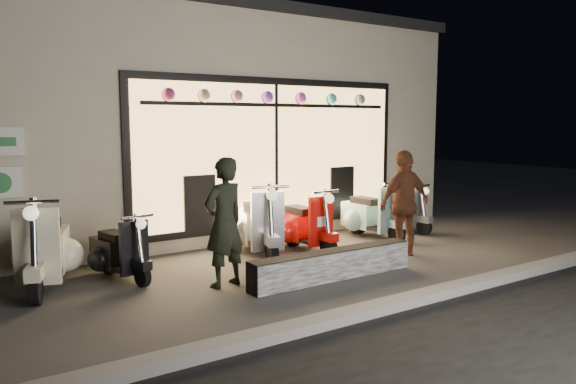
% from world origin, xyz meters
% --- Properties ---
extents(ground, '(40.00, 40.00, 0.00)m').
position_xyz_m(ground, '(0.00, 0.00, 0.00)').
color(ground, '#383533').
rests_on(ground, ground).
extents(kerb, '(40.00, 0.25, 0.12)m').
position_xyz_m(kerb, '(0.00, -2.00, 0.06)').
color(kerb, slate).
rests_on(kerb, ground).
extents(shop_building, '(10.20, 6.23, 4.20)m').
position_xyz_m(shop_building, '(0.00, 4.98, 2.10)').
color(shop_building, beige).
rests_on(shop_building, ground).
extents(graffiti_barrier, '(2.53, 0.28, 0.40)m').
position_xyz_m(graffiti_barrier, '(0.04, -0.65, 0.20)').
color(graffiti_barrier, black).
rests_on(graffiti_barrier, ground).
extents(scooter_silver, '(0.81, 1.59, 1.13)m').
position_xyz_m(scooter_silver, '(-0.00, 1.22, 0.46)').
color(scooter_silver, black).
rests_on(scooter_silver, ground).
extents(scooter_red, '(0.45, 1.39, 1.00)m').
position_xyz_m(scooter_red, '(0.75, 1.07, 0.40)').
color(scooter_red, black).
rests_on(scooter_red, ground).
extents(scooter_black, '(0.56, 1.25, 0.89)m').
position_xyz_m(scooter_black, '(-2.33, 1.08, 0.36)').
color(scooter_black, black).
rests_on(scooter_black, ground).
extents(scooter_cream, '(0.87, 1.63, 1.17)m').
position_xyz_m(scooter_cream, '(-3.21, 1.24, 0.47)').
color(scooter_cream, black).
rests_on(scooter_cream, ground).
extents(scooter_blue, '(0.47, 1.42, 1.02)m').
position_xyz_m(scooter_blue, '(2.36, 1.24, 0.41)').
color(scooter_blue, black).
rests_on(scooter_blue, ground).
extents(scooter_grey, '(0.52, 1.26, 0.90)m').
position_xyz_m(scooter_grey, '(3.23, 1.36, 0.36)').
color(scooter_grey, black).
rests_on(scooter_grey, ground).
extents(man, '(0.68, 0.53, 1.67)m').
position_xyz_m(man, '(-1.30, -0.11, 0.84)').
color(man, black).
rests_on(man, ground).
extents(woman, '(0.99, 0.42, 1.68)m').
position_xyz_m(woman, '(1.80, -0.24, 0.84)').
color(woman, '#592E1C').
rests_on(woman, ground).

